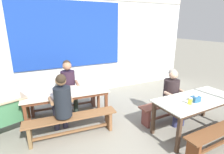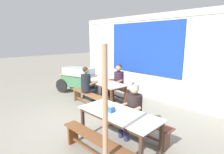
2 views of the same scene
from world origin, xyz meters
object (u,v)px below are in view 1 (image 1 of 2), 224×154
bench_far_back (64,100)px  soup_bowl (76,89)px  dining_table_far (66,95)px  dining_table_near (196,102)px  bench_far_front (72,122)px  person_left_back_turned (62,103)px  person_right_near_table (173,92)px  bench_near_front (223,133)px  tissue_box (195,99)px  person_center_facing (69,83)px  condiment_jar (190,101)px  bench_near_back (172,106)px

bench_far_back → soup_bowl: 0.78m
dining_table_far → dining_table_near: (2.24, -1.51, 0.00)m
bench_far_front → person_left_back_turned: (-0.14, 0.08, 0.42)m
person_right_near_table → bench_near_front: bearing=-84.3°
bench_far_front → bench_near_front: (2.31, -1.51, -0.00)m
person_right_near_table → tissue_box: (-0.05, -0.62, 0.10)m
person_right_near_table → person_left_back_turned: bearing=169.0°
person_center_facing → condiment_jar: (1.74, -2.16, 0.06)m
bench_near_back → condiment_jar: (-0.31, -0.73, 0.49)m
dining_table_near → person_center_facing: bearing=135.5°
dining_table_far → soup_bowl: soup_bowl is taller
person_center_facing → person_right_near_table: 2.48m
dining_table_near → bench_near_front: (0.02, -0.60, -0.36)m
soup_bowl → tissue_box: bearing=-40.6°
bench_far_front → person_left_back_turned: bearing=148.9°
bench_near_front → tissue_box: bearing=108.0°
bench_far_front → tissue_box: 2.41m
person_right_near_table → soup_bowl: bearing=153.0°
dining_table_near → bench_far_back: 3.07m
bench_near_front → soup_bowl: (-2.03, 2.12, 0.45)m
person_right_near_table → condiment_jar: size_ratio=9.62×
dining_table_near → soup_bowl: (-2.01, 1.51, 0.09)m
person_left_back_turned → tissue_box: (2.28, -1.08, 0.06)m
bench_near_back → soup_bowl: (-1.99, 0.91, 0.45)m
bench_far_front → soup_bowl: soup_bowl is taller
bench_far_back → condiment_jar: size_ratio=14.08×
condiment_jar → dining_table_near: bearing=20.6°
dining_table_far → tissue_box: (2.10, -1.59, 0.13)m
dining_table_near → person_right_near_table: (-0.09, 0.54, 0.03)m
dining_table_near → bench_far_front: (-2.29, 0.91, -0.36)m
dining_table_far → condiment_jar: condiment_jar is taller
person_center_facing → person_left_back_turned: (-0.36, -1.04, -0.01)m
bench_near_back → person_right_near_table: bearing=-138.0°
person_right_near_table → condiment_jar: person_right_near_table is taller
bench_near_back → tissue_box: bearing=-100.5°
person_center_facing → condiment_jar: 2.77m
bench_near_back → person_left_back_turned: 2.47m
bench_near_front → condiment_jar: bearing=126.2°
dining_table_far → bench_near_front: dining_table_far is taller
dining_table_near → dining_table_far: bearing=146.1°
bench_far_front → condiment_jar: condiment_jar is taller
bench_far_back → dining_table_far: bearing=-94.2°
tissue_box → condiment_jar: bearing=-168.5°
dining_table_far → person_center_facing: bearing=71.8°
dining_table_near → person_right_near_table: bearing=99.9°
dining_table_far → person_right_near_table: 2.36m
person_right_near_table → condiment_jar: (-0.24, -0.66, 0.11)m
dining_table_far → condiment_jar: bearing=-40.5°
bench_far_back → bench_near_front: same height
bench_far_front → condiment_jar: bearing=-27.8°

